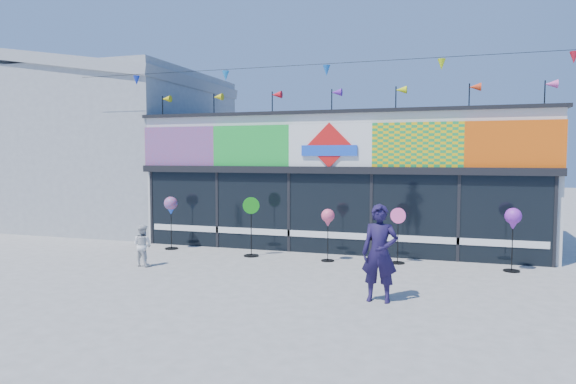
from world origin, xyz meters
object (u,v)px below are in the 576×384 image
at_px(spinner_2, 328,219).
at_px(spinner_4, 513,221).
at_px(spinner_0, 171,207).
at_px(spinner_3, 398,234).
at_px(spinner_1, 251,225).
at_px(child, 142,245).
at_px(adult_man, 380,253).

xyz_separation_m(spinner_2, spinner_4, (4.54, 0.16, 0.12)).
bearing_deg(spinner_4, spinner_2, -177.98).
distance_m(spinner_0, spinner_3, 6.72).
bearing_deg(spinner_1, spinner_2, 0.16).
relative_size(spinner_2, spinner_4, 0.90).
distance_m(spinner_3, spinner_4, 2.78).
relative_size(spinner_1, spinner_2, 1.19).
relative_size(spinner_3, spinner_4, 0.94).
bearing_deg(spinner_1, spinner_4, 1.42).
bearing_deg(spinner_2, child, -154.76).
bearing_deg(child, spinner_3, -153.73).
bearing_deg(spinner_4, spinner_3, 177.81).
xyz_separation_m(spinner_0, spinner_3, (6.71, -0.04, -0.49)).
distance_m(spinner_3, child, 6.57).
height_order(spinner_3, spinner_4, spinner_4).
relative_size(spinner_1, spinner_3, 1.14).
height_order(spinner_4, adult_man, adult_man).
height_order(spinner_1, child, spinner_1).
bearing_deg(spinner_1, spinner_3, 3.88).
height_order(spinner_0, spinner_2, spinner_0).
relative_size(spinner_3, adult_man, 0.78).
xyz_separation_m(spinner_4, adult_man, (-2.71, -3.57, -0.30)).
bearing_deg(adult_man, spinner_3, 91.71).
bearing_deg(spinner_3, spinner_0, 179.66).
bearing_deg(spinner_0, adult_man, -28.93).
relative_size(spinner_4, adult_man, 0.82).
xyz_separation_m(spinner_1, spinner_3, (3.99, 0.27, -0.11)).
height_order(spinner_0, spinner_1, spinner_1).
distance_m(spinner_0, spinner_2, 4.91).
height_order(spinner_0, spinner_3, spinner_0).
bearing_deg(child, spinner_0, -70.87).
height_order(spinner_0, adult_man, adult_man).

